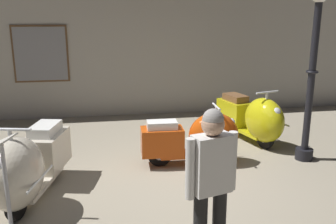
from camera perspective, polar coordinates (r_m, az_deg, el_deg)
name	(u,v)px	position (r m, az deg, el deg)	size (l,w,h in m)	color
ground_plane	(177,185)	(5.34, 1.39, -10.99)	(60.00, 60.00, 0.00)	gray
showroom_back_wall	(137,37)	(8.71, -4.75, 11.36)	(18.00, 0.63, 3.61)	#ADA89E
scooter_0	(27,167)	(4.96, -20.69, -7.77)	(0.91, 1.87, 1.10)	black
scooter_1	(198,138)	(5.90, 4.60, -3.95)	(1.56, 0.52, 0.94)	black
scooter_2	(254,118)	(7.01, 13.02, -0.92)	(0.90, 1.74, 1.03)	black
lamppost	(312,70)	(6.23, 21.11, 5.95)	(0.28, 0.28, 2.74)	black
visitor_0	(211,179)	(3.43, 6.59, -10.03)	(0.50, 0.31, 1.53)	black
info_stanchion	(8,197)	(4.33, -23.23, -11.78)	(0.30, 0.36, 1.13)	#333338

